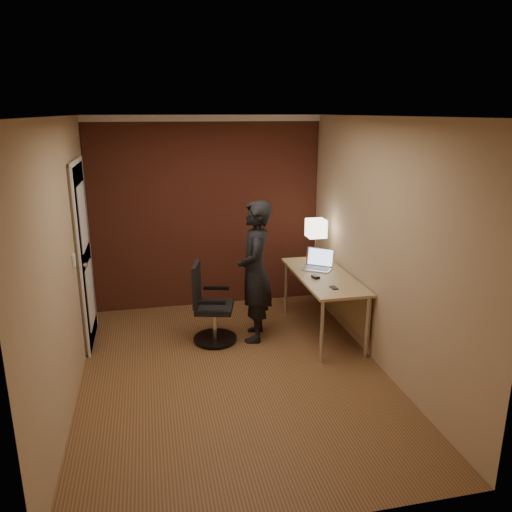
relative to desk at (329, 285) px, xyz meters
name	(u,v)px	position (x,y,z in m)	size (l,w,h in m)	color
room	(189,212)	(-1.53, 0.84, 0.77)	(4.00, 4.00, 4.00)	brown
desk	(329,285)	(0.00, 0.00, 0.00)	(0.60, 1.50, 0.73)	tan
desk_lamp	(316,229)	(0.01, 0.54, 0.55)	(0.22, 0.22, 0.54)	silver
laptop	(318,263)	(-0.05, 0.25, 0.19)	(0.42, 0.40, 0.23)	silver
mouse	(315,277)	(-0.20, -0.10, 0.14)	(0.06, 0.10, 0.03)	black
phone	(334,288)	(-0.12, -0.46, 0.13)	(0.06, 0.12, 0.01)	black
office_chair	(209,308)	(-1.40, 0.06, -0.20)	(0.50, 0.56, 0.91)	black
person	(255,272)	(-0.87, 0.05, 0.20)	(0.59, 0.39, 1.61)	black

